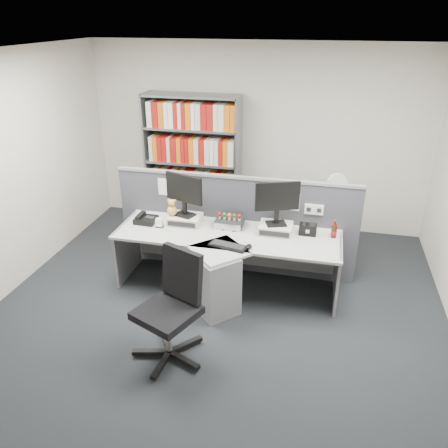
% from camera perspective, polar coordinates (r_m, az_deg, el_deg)
% --- Properties ---
extents(ground, '(5.50, 5.50, 0.00)m').
position_cam_1_polar(ground, '(4.86, -1.79, -13.11)').
color(ground, '#25282B').
rests_on(ground, ground).
extents(room_shell, '(5.04, 5.54, 2.72)m').
position_cam_1_polar(room_shell, '(4.00, -2.14, 7.37)').
color(room_shell, beige).
rests_on(room_shell, ground).
extents(partition, '(3.00, 0.08, 1.27)m').
position_cam_1_polar(partition, '(5.55, 1.46, 0.06)').
color(partition, '#414249').
rests_on(partition, ground).
extents(desk, '(2.60, 1.20, 0.72)m').
position_cam_1_polar(desk, '(5.08, -0.14, -4.99)').
color(desk, '#B6B6AF').
rests_on(desk, ground).
extents(monitor_riser_left, '(0.38, 0.31, 0.10)m').
position_cam_1_polar(monitor_riser_left, '(5.40, -5.01, 0.60)').
color(monitor_riser_left, beige).
rests_on(monitor_riser_left, desk).
extents(monitor_riser_right, '(0.38, 0.31, 0.10)m').
position_cam_1_polar(monitor_riser_right, '(5.18, 6.64, -0.57)').
color(monitor_riser_right, beige).
rests_on(monitor_riser_right, desk).
extents(monitor_left, '(0.49, 0.23, 0.52)m').
position_cam_1_polar(monitor_left, '(5.26, -5.15, 4.15)').
color(monitor_left, black).
rests_on(monitor_left, monitor_riser_left).
extents(monitor_right, '(0.49, 0.23, 0.52)m').
position_cam_1_polar(monitor_right, '(5.04, 6.84, 3.11)').
color(monitor_right, black).
rests_on(monitor_right, monitor_riser_right).
extents(desktop_pc, '(0.32, 0.29, 0.09)m').
position_cam_1_polar(desktop_pc, '(5.32, 0.73, 0.21)').
color(desktop_pc, black).
rests_on(desktop_pc, desk).
extents(figurines, '(0.29, 0.05, 0.09)m').
position_cam_1_polar(figurines, '(5.26, 0.69, 1.06)').
color(figurines, beige).
rests_on(figurines, desktop_pc).
extents(keyboard, '(0.44, 0.24, 0.03)m').
position_cam_1_polar(keyboard, '(4.85, 0.52, -2.81)').
color(keyboard, black).
rests_on(keyboard, desk).
extents(mouse, '(0.07, 0.11, 0.04)m').
position_cam_1_polar(mouse, '(4.83, 3.21, -2.90)').
color(mouse, black).
rests_on(mouse, desk).
extents(desk_phone, '(0.25, 0.23, 0.11)m').
position_cam_1_polar(desk_phone, '(5.49, -10.03, 0.60)').
color(desk_phone, black).
rests_on(desk_phone, desk).
extents(desk_calendar, '(0.09, 0.07, 0.11)m').
position_cam_1_polar(desk_calendar, '(5.33, -8.28, 0.07)').
color(desk_calendar, black).
rests_on(desk_calendar, desk).
extents(plush_toy, '(0.12, 0.12, 0.21)m').
position_cam_1_polar(plush_toy, '(5.36, -6.67, 1.99)').
color(plush_toy, gold).
rests_on(plush_toy, monitor_riser_left).
extents(speaker, '(0.20, 0.11, 0.13)m').
position_cam_1_polar(speaker, '(5.18, 10.70, -0.68)').
color(speaker, black).
rests_on(speaker, desk).
extents(cola_bottle, '(0.07, 0.07, 0.22)m').
position_cam_1_polar(cola_bottle, '(5.17, 13.91, -0.87)').
color(cola_bottle, '#3F190A').
rests_on(cola_bottle, desk).
extents(shelving_unit, '(1.41, 0.40, 2.00)m').
position_cam_1_polar(shelving_unit, '(6.72, -4.02, 7.62)').
color(shelving_unit, slate).
rests_on(shelving_unit, ground).
extents(filing_cabinet, '(0.45, 0.61, 0.70)m').
position_cam_1_polar(filing_cabinet, '(6.27, 13.62, -0.62)').
color(filing_cabinet, slate).
rests_on(filing_cabinet, ground).
extents(desk_fan, '(0.27, 0.17, 0.46)m').
position_cam_1_polar(desk_fan, '(6.02, 14.23, 4.82)').
color(desk_fan, white).
rests_on(desk_fan, filing_cabinet).
extents(office_chair, '(0.71, 0.72, 1.07)m').
position_cam_1_polar(office_chair, '(4.25, -6.57, -10.13)').
color(office_chair, silver).
rests_on(office_chair, ground).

